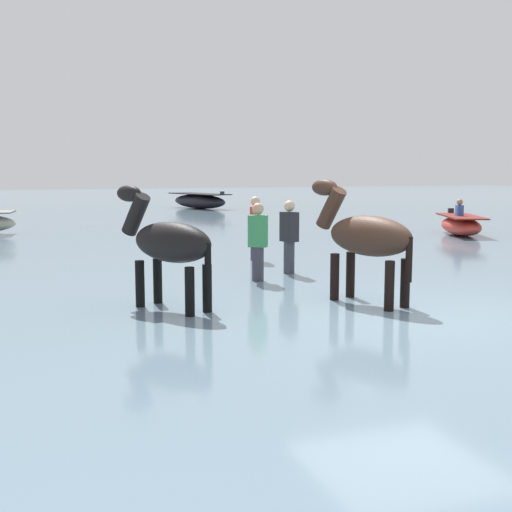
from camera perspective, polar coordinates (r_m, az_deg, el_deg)
name	(u,v)px	position (r m, az deg, el deg)	size (l,w,h in m)	color
ground_plane	(403,333)	(9.36, 12.42, -6.38)	(120.00, 120.00, 0.00)	#666051
water_surface	(208,244)	(18.46, -4.15, 1.04)	(90.00, 90.00, 0.29)	slate
horse_lead_dark_bay	(365,239)	(9.66, 9.29, 1.44)	(0.99, 1.87, 2.05)	#382319
horse_trailing_black	(168,245)	(9.21, -7.47, 0.91)	(1.23, 1.71, 1.98)	black
boat_mid_outer	(461,225)	(20.25, 17.04, 2.53)	(1.82, 2.70, 1.04)	#BC382D
boat_near_starboard	(199,201)	(32.22, -4.83, 4.69)	(2.49, 3.92, 0.86)	black
person_spectator_far	(255,233)	(14.01, -0.06, 1.98)	(0.31, 0.37, 1.63)	#383842
person_wading_close	(258,247)	(11.44, 0.16, 0.73)	(0.38, 0.33, 1.63)	#383842
person_wading_mid	(289,242)	(12.27, 2.84, 1.18)	(0.30, 0.37, 1.63)	#383842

